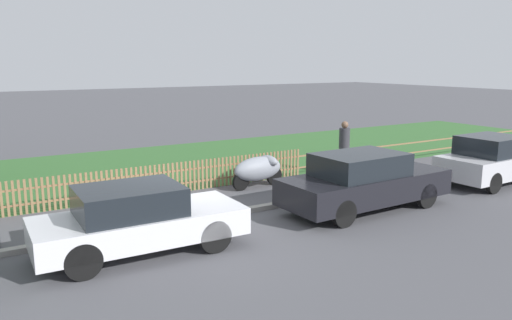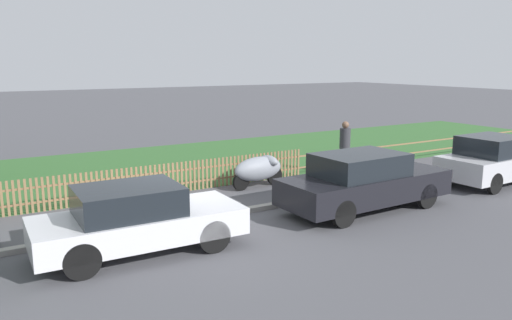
# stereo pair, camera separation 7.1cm
# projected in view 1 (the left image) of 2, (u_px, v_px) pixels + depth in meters

# --- Properties ---
(ground_plane) EXTENTS (120.00, 120.00, 0.00)m
(ground_plane) POSITION_uv_depth(u_px,v_px,m) (184.00, 225.00, 11.41)
(ground_plane) COLOR #4C4C51
(kerb_stone) EXTENTS (43.87, 0.20, 0.12)m
(kerb_stone) POSITION_uv_depth(u_px,v_px,m) (183.00, 221.00, 11.48)
(kerb_stone) COLOR gray
(kerb_stone) RESTS_ON ground
(grass_strip) EXTENTS (43.87, 7.91, 0.01)m
(grass_strip) POSITION_uv_depth(u_px,v_px,m) (106.00, 171.00, 17.06)
(grass_strip) COLOR #33602D
(grass_strip) RESTS_ON ground
(park_fence) EXTENTS (43.87, 0.05, 0.88)m
(park_fence) POSITION_uv_depth(u_px,v_px,m) (143.00, 182.00, 13.67)
(park_fence) COLOR olive
(park_fence) RESTS_ON ground
(parked_car_navy_estate) EXTENTS (4.04, 1.71, 1.35)m
(parked_car_navy_estate) POSITION_uv_depth(u_px,v_px,m) (137.00, 219.00, 9.63)
(parked_car_navy_estate) COLOR silver
(parked_car_navy_estate) RESTS_ON ground
(parked_car_red_compact) EXTENTS (4.59, 1.80, 1.46)m
(parked_car_red_compact) POSITION_uv_depth(u_px,v_px,m) (364.00, 181.00, 12.47)
(parked_car_red_compact) COLOR black
(parked_car_red_compact) RESTS_ON ground
(parked_car_white_van) EXTENTS (3.79, 1.77, 1.48)m
(parked_car_white_van) POSITION_uv_depth(u_px,v_px,m) (493.00, 160.00, 15.21)
(parked_car_white_van) COLOR #BCBCC1
(parked_car_white_van) RESTS_ON ground
(covered_motorcycle) EXTENTS (1.77, 0.81, 0.93)m
(covered_motorcycle) POSITION_uv_depth(u_px,v_px,m) (259.00, 168.00, 14.76)
(covered_motorcycle) COLOR black
(covered_motorcycle) RESTS_ON ground
(pedestrian_near_fence) EXTENTS (0.42, 0.42, 1.76)m
(pedestrian_near_fence) POSITION_uv_depth(u_px,v_px,m) (344.00, 144.00, 16.51)
(pedestrian_near_fence) COLOR #7F6B51
(pedestrian_near_fence) RESTS_ON ground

